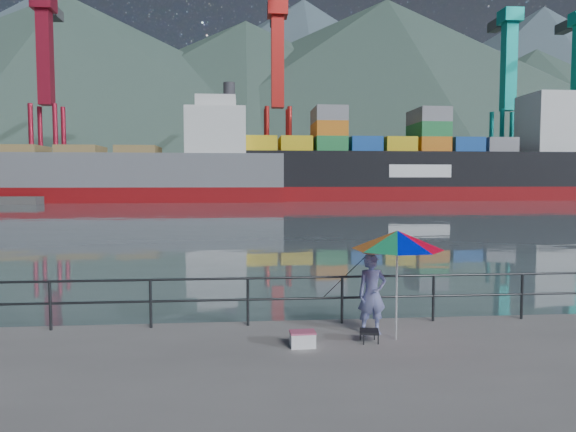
% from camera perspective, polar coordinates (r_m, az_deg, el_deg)
% --- Properties ---
extents(harbor_water, '(500.00, 280.00, 0.00)m').
position_cam_1_polar(harbor_water, '(138.95, -4.45, 2.73)').
color(harbor_water, slate).
rests_on(harbor_water, ground).
extents(far_dock, '(200.00, 40.00, 0.40)m').
position_cam_1_polar(far_dock, '(102.56, 1.31, 2.30)').
color(far_dock, '#514F4C').
rests_on(far_dock, ground).
extents(guardrail, '(22.00, 0.06, 1.03)m').
position_cam_1_polar(guardrail, '(10.96, 0.82, -9.32)').
color(guardrail, '#2D3033').
rests_on(guardrail, ground).
extents(mountains, '(600.00, 332.80, 80.00)m').
position_cam_1_polar(mountains, '(222.69, 5.61, 12.37)').
color(mountains, '#385147').
rests_on(mountains, ground).
extents(port_cranes, '(116.00, 28.00, 38.40)m').
position_cam_1_polar(port_cranes, '(99.14, 14.32, 11.38)').
color(port_cranes, '#B61B32').
rests_on(port_cranes, ground).
extents(container_stacks, '(58.00, 5.40, 7.80)m').
position_cam_1_polar(container_stacks, '(109.20, 15.38, 3.90)').
color(container_stacks, '#194CA5').
rests_on(container_stacks, ground).
extents(fisherman, '(0.62, 0.44, 1.60)m').
position_cam_1_polar(fisherman, '(10.38, 9.32, -8.56)').
color(fisherman, navy).
rests_on(fisherman, ground).
extents(beach_umbrella, '(2.13, 2.13, 2.10)m').
position_cam_1_polar(beach_umbrella, '(9.91, 12.05, -2.62)').
color(beach_umbrella, white).
rests_on(beach_umbrella, ground).
extents(folding_stool, '(0.41, 0.41, 0.23)m').
position_cam_1_polar(folding_stool, '(10.02, 9.01, -13.02)').
color(folding_stool, black).
rests_on(folding_stool, ground).
extents(cooler_bag, '(0.46, 0.32, 0.26)m').
position_cam_1_polar(cooler_bag, '(9.65, 1.63, -13.59)').
color(cooler_bag, white).
rests_on(cooler_bag, ground).
extents(fishing_rod, '(0.68, 1.75, 1.31)m').
position_cam_1_polar(fishing_rod, '(11.62, 6.12, -11.22)').
color(fishing_rod, black).
rests_on(fishing_rod, ground).
extents(bulk_carrier, '(55.70, 9.64, 14.50)m').
position_cam_1_polar(bulk_carrier, '(82.82, -18.94, 4.49)').
color(bulk_carrier, maroon).
rests_on(bulk_carrier, ground).
extents(container_ship, '(62.38, 10.40, 18.10)m').
position_cam_1_polar(container_ship, '(89.00, 14.39, 5.66)').
color(container_ship, maroon).
rests_on(container_ship, ground).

